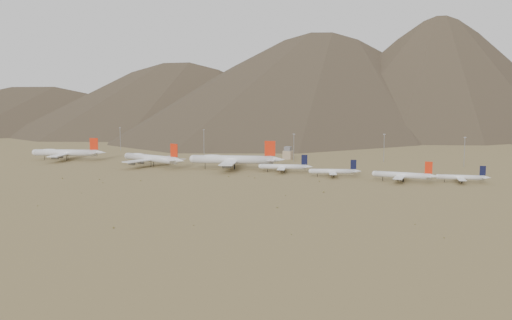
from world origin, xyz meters
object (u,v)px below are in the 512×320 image
at_px(widebody_centre, 151,158).
at_px(widebody_east, 233,159).
at_px(narrowbody_b, 334,171).
at_px(control_tower, 288,154).
at_px(widebody_west, 66,153).
at_px(narrowbody_a, 285,167).

relative_size(widebody_centre, widebody_east, 0.90).
xyz_separation_m(narrowbody_b, control_tower, (-71.72, 94.76, 1.06)).
distance_m(widebody_centre, widebody_east, 72.58).
height_order(widebody_west, control_tower, widebody_west).
bearing_deg(control_tower, widebody_west, -153.97).
height_order(narrowbody_a, control_tower, narrowbody_a).
xyz_separation_m(widebody_west, widebody_east, (170.83, 5.27, 0.92)).
bearing_deg(control_tower, narrowbody_b, -52.88).
distance_m(widebody_west, narrowbody_a, 216.52).
distance_m(widebody_west, control_tower, 208.47).
bearing_deg(narrowbody_b, narrowbody_a, 150.71).
xyz_separation_m(widebody_west, narrowbody_b, (259.03, -3.27, -3.03)).
relative_size(narrowbody_b, control_tower, 3.18).
height_order(widebody_west, widebody_east, widebody_east).
xyz_separation_m(narrowbody_a, control_tower, (-29.15, 87.23, 0.65)).
height_order(widebody_centre, narrowbody_b, widebody_centre).
distance_m(widebody_centre, control_tower, 132.44).
bearing_deg(widebody_centre, narrowbody_a, 18.97).
distance_m(widebody_west, narrowbody_b, 259.07).
relative_size(widebody_west, widebody_centre, 0.98).
bearing_deg(widebody_centre, widebody_west, -171.12).
bearing_deg(widebody_east, widebody_west, 164.90).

